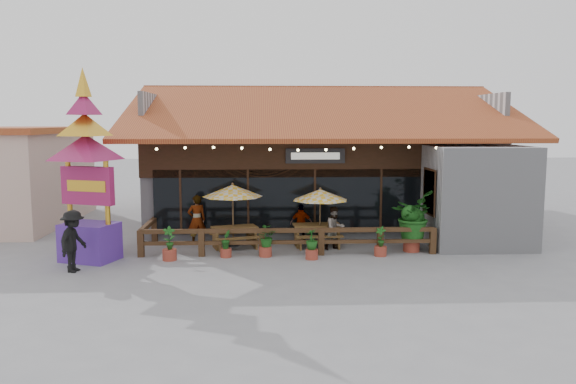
{
  "coord_description": "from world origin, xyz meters",
  "views": [
    {
      "loc": [
        -2.47,
        -18.9,
        4.45
      ],
      "look_at": [
        -1.52,
        1.5,
        1.89
      ],
      "focal_mm": 35.0,
      "sensor_mm": 36.0,
      "label": 1
    }
  ],
  "objects_px": {
    "umbrella_right": "(320,195)",
    "umbrella_left": "(233,191)",
    "picnic_table_left": "(234,233)",
    "pedestrian": "(73,241)",
    "thai_sign_tower": "(86,153)",
    "tropical_plant": "(412,217)",
    "picnic_table_right": "(317,231)"
  },
  "relations": [
    {
      "from": "umbrella_left",
      "to": "picnic_table_left",
      "type": "relative_size",
      "value": 1.22
    },
    {
      "from": "picnic_table_left",
      "to": "umbrella_right",
      "type": "bearing_deg",
      "value": -0.48
    },
    {
      "from": "picnic_table_left",
      "to": "thai_sign_tower",
      "type": "xyz_separation_m",
      "value": [
        -4.56,
        -1.67,
        2.98
      ]
    },
    {
      "from": "umbrella_left",
      "to": "pedestrian",
      "type": "xyz_separation_m",
      "value": [
        -4.57,
        -3.24,
        -1.08
      ]
    },
    {
      "from": "umbrella_right",
      "to": "picnic_table_right",
      "type": "relative_size",
      "value": 1.36
    },
    {
      "from": "thai_sign_tower",
      "to": "pedestrian",
      "type": "distance_m",
      "value": 2.91
    },
    {
      "from": "picnic_table_left",
      "to": "pedestrian",
      "type": "xyz_separation_m",
      "value": [
        -4.63,
        -3.06,
        0.42
      ]
    },
    {
      "from": "picnic_table_left",
      "to": "pedestrian",
      "type": "bearing_deg",
      "value": -146.55
    },
    {
      "from": "tropical_plant",
      "to": "picnic_table_right",
      "type": "bearing_deg",
      "value": 163.29
    },
    {
      "from": "tropical_plant",
      "to": "thai_sign_tower",
      "type": "bearing_deg",
      "value": -175.78
    },
    {
      "from": "umbrella_left",
      "to": "umbrella_right",
      "type": "height_order",
      "value": "umbrella_left"
    },
    {
      "from": "umbrella_right",
      "to": "tropical_plant",
      "type": "bearing_deg",
      "value": -15.34
    },
    {
      "from": "tropical_plant",
      "to": "pedestrian",
      "type": "xyz_separation_m",
      "value": [
        -10.78,
        -2.18,
        -0.28
      ]
    },
    {
      "from": "picnic_table_left",
      "to": "thai_sign_tower",
      "type": "relative_size",
      "value": 0.29
    },
    {
      "from": "umbrella_right",
      "to": "pedestrian",
      "type": "distance_m",
      "value": 8.31
    },
    {
      "from": "picnic_table_right",
      "to": "pedestrian",
      "type": "relative_size",
      "value": 0.95
    },
    {
      "from": "tropical_plant",
      "to": "pedestrian",
      "type": "bearing_deg",
      "value": -168.56
    },
    {
      "from": "tropical_plant",
      "to": "umbrella_right",
      "type": "bearing_deg",
      "value": 164.66
    },
    {
      "from": "umbrella_right",
      "to": "umbrella_left",
      "type": "bearing_deg",
      "value": 176.15
    },
    {
      "from": "thai_sign_tower",
      "to": "umbrella_left",
      "type": "bearing_deg",
      "value": 22.33
    },
    {
      "from": "umbrella_left",
      "to": "picnic_table_right",
      "type": "relative_size",
      "value": 1.3
    },
    {
      "from": "thai_sign_tower",
      "to": "tropical_plant",
      "type": "xyz_separation_m",
      "value": [
        10.72,
        0.79,
        -2.28
      ]
    },
    {
      "from": "picnic_table_left",
      "to": "picnic_table_right",
      "type": "bearing_deg",
      "value": 1.65
    },
    {
      "from": "umbrella_left",
      "to": "pedestrian",
      "type": "bearing_deg",
      "value": -144.66
    },
    {
      "from": "picnic_table_right",
      "to": "tropical_plant",
      "type": "distance_m",
      "value": 3.41
    },
    {
      "from": "umbrella_left",
      "to": "picnic_table_right",
      "type": "distance_m",
      "value": 3.35
    },
    {
      "from": "umbrella_left",
      "to": "picnic_table_left",
      "type": "distance_m",
      "value": 1.51
    },
    {
      "from": "thai_sign_tower",
      "to": "picnic_table_right",
      "type": "bearing_deg",
      "value": 13.13
    },
    {
      "from": "umbrella_left",
      "to": "picnic_table_right",
      "type": "xyz_separation_m",
      "value": [
        3.01,
        -0.1,
        -1.47
      ]
    },
    {
      "from": "pedestrian",
      "to": "tropical_plant",
      "type": "bearing_deg",
      "value": -66.29
    },
    {
      "from": "picnic_table_left",
      "to": "thai_sign_tower",
      "type": "bearing_deg",
      "value": -159.93
    },
    {
      "from": "picnic_table_left",
      "to": "picnic_table_right",
      "type": "height_order",
      "value": "picnic_table_right"
    }
  ]
}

